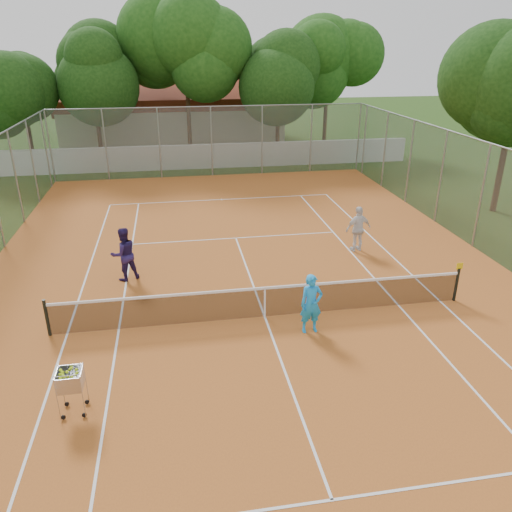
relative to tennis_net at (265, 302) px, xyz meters
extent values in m
plane|color=#1E390F|center=(0.00, 0.00, -0.51)|extent=(120.00, 120.00, 0.00)
cube|color=#B45F23|center=(0.00, 0.00, -0.50)|extent=(18.00, 34.00, 0.02)
cube|color=white|center=(0.00, 0.00, -0.49)|extent=(10.98, 23.78, 0.01)
cube|color=black|center=(0.00, 0.00, 0.00)|extent=(11.88, 0.10, 0.98)
cube|color=slate|center=(0.00, 0.00, 1.49)|extent=(18.00, 34.00, 4.00)
cube|color=white|center=(0.00, 19.00, 0.24)|extent=(26.00, 0.30, 1.50)
cube|color=beige|center=(-2.00, 29.00, 1.69)|extent=(16.40, 9.00, 4.40)
cube|color=black|center=(0.00, 22.00, 4.49)|extent=(29.00, 19.00, 10.00)
imported|color=#1B97ED|center=(1.09, -0.97, 0.35)|extent=(0.63, 0.43, 1.68)
imported|color=#271B51|center=(-4.12, 3.24, 0.42)|extent=(1.09, 0.98, 1.82)
imported|color=silver|center=(4.39, 4.34, 0.38)|extent=(1.08, 0.59, 1.74)
cube|color=#ABACB2|center=(-4.76, -3.30, 0.08)|extent=(0.55, 0.55, 1.14)
camera|label=1|loc=(-2.36, -12.37, 6.82)|focal=35.00mm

